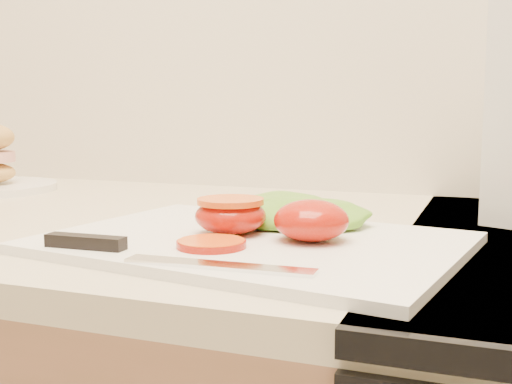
% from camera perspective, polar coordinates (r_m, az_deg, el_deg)
% --- Properties ---
extents(cutting_board, '(0.44, 0.35, 0.01)m').
position_cam_1_polar(cutting_board, '(0.64, -0.31, -4.52)').
color(cutting_board, white).
rests_on(cutting_board, counter).
extents(tomato_half_dome, '(0.07, 0.07, 0.04)m').
position_cam_1_polar(tomato_half_dome, '(0.63, 4.94, -2.53)').
color(tomato_half_dome, '#B51D11').
rests_on(tomato_half_dome, cutting_board).
extents(tomato_half_cut, '(0.07, 0.07, 0.04)m').
position_cam_1_polar(tomato_half_cut, '(0.66, -2.28, -1.99)').
color(tomato_half_cut, '#B51D11').
rests_on(tomato_half_cut, cutting_board).
extents(tomato_slice_0, '(0.06, 0.06, 0.01)m').
position_cam_1_polar(tomato_slice_0, '(0.60, -3.99, -4.60)').
color(tomato_slice_0, orange).
rests_on(tomato_slice_0, cutting_board).
extents(lettuce_leaf_0, '(0.18, 0.16, 0.03)m').
position_cam_1_polar(lettuce_leaf_0, '(0.72, 1.82, -1.68)').
color(lettuce_leaf_0, '#579327').
rests_on(lettuce_leaf_0, cutting_board).
extents(lettuce_leaf_1, '(0.13, 0.10, 0.02)m').
position_cam_1_polar(lettuce_leaf_1, '(0.70, 5.65, -2.07)').
color(lettuce_leaf_1, '#579327').
rests_on(lettuce_leaf_1, cutting_board).
extents(knife, '(0.27, 0.05, 0.01)m').
position_cam_1_polar(knife, '(0.58, -10.81, -5.12)').
color(knife, silver).
rests_on(knife, cutting_board).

